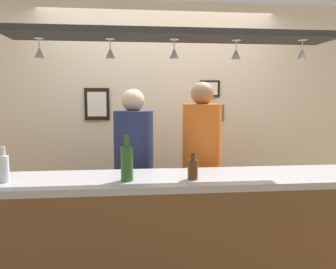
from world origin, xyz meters
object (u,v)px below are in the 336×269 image
(picture_frame_caricature, at_px, (97,104))
(bottle_champagne_green, at_px, (127,163))
(bottle_soda_clear, at_px, (4,168))
(bottle_beer_brown_stubby, at_px, (193,169))
(picture_frame_upper_small, at_px, (210,89))
(person_left_navy_shirt, at_px, (134,165))
(picture_frame_lower_pair, at_px, (211,113))
(person_right_orange_shirt, at_px, (202,159))

(picture_frame_caricature, bearing_deg, bottle_champagne_green, -77.53)
(bottle_soda_clear, distance_m, bottle_beer_brown_stubby, 1.21)
(bottle_soda_clear, distance_m, bottle_champagne_green, 0.78)
(bottle_champagne_green, xyz_separation_m, picture_frame_upper_small, (0.89, 1.49, 0.52))
(bottle_beer_brown_stubby, xyz_separation_m, picture_frame_upper_small, (0.46, 1.50, 0.57))
(bottle_soda_clear, xyz_separation_m, picture_frame_caricature, (0.45, 1.45, 0.38))
(person_left_navy_shirt, bearing_deg, picture_frame_lower_pair, 41.97)
(picture_frame_upper_small, bearing_deg, picture_frame_lower_pair, 0.00)
(person_left_navy_shirt, height_order, picture_frame_upper_small, picture_frame_upper_small)
(person_right_orange_shirt, relative_size, bottle_beer_brown_stubby, 9.54)
(bottle_champagne_green, bearing_deg, person_left_navy_shirt, 86.17)
(bottle_champagne_green, relative_size, picture_frame_caricature, 0.88)
(person_right_orange_shirt, xyz_separation_m, bottle_champagne_green, (-0.65, -0.73, 0.12))
(person_left_navy_shirt, bearing_deg, bottle_beer_brown_stubby, -62.53)
(picture_frame_lower_pair, bearing_deg, bottle_beer_brown_stubby, -107.37)
(bottle_soda_clear, xyz_separation_m, picture_frame_upper_small, (1.67, 1.45, 0.55))
(bottle_soda_clear, bearing_deg, picture_frame_caricature, 72.80)
(person_left_navy_shirt, height_order, bottle_champagne_green, person_left_navy_shirt)
(picture_frame_upper_small, bearing_deg, picture_frame_caricature, 180.00)
(bottle_champagne_green, height_order, picture_frame_caricature, picture_frame_caricature)
(bottle_soda_clear, bearing_deg, picture_frame_upper_small, 40.96)
(person_left_navy_shirt, distance_m, bottle_soda_clear, 1.08)
(bottle_soda_clear, distance_m, picture_frame_upper_small, 2.28)
(bottle_soda_clear, height_order, bottle_champagne_green, bottle_champagne_green)
(person_right_orange_shirt, xyz_separation_m, bottle_beer_brown_stubby, (-0.21, -0.74, 0.08))
(bottle_champagne_green, relative_size, picture_frame_upper_small, 1.36)
(person_right_orange_shirt, relative_size, bottle_champagne_green, 5.73)
(person_right_orange_shirt, relative_size, picture_frame_upper_small, 7.81)
(person_left_navy_shirt, height_order, picture_frame_lower_pair, person_left_navy_shirt)
(picture_frame_caricature, bearing_deg, bottle_soda_clear, -107.20)
(bottle_beer_brown_stubby, height_order, picture_frame_lower_pair, picture_frame_lower_pair)
(picture_frame_caricature, bearing_deg, person_left_navy_shirt, -63.74)
(person_left_navy_shirt, relative_size, person_right_orange_shirt, 0.96)
(person_right_orange_shirt, bearing_deg, bottle_champagne_green, -131.65)
(person_left_navy_shirt, bearing_deg, bottle_soda_clear, -140.50)
(person_left_navy_shirt, distance_m, picture_frame_caricature, 1.00)
(person_left_navy_shirt, relative_size, picture_frame_upper_small, 7.52)
(bottle_champagne_green, distance_m, picture_frame_upper_small, 1.81)
(person_right_orange_shirt, distance_m, picture_frame_lower_pair, 0.89)
(bottle_champagne_green, bearing_deg, bottle_beer_brown_stubby, -1.46)
(person_left_navy_shirt, distance_m, person_right_orange_shirt, 0.60)
(person_right_orange_shirt, relative_size, picture_frame_caricature, 5.05)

